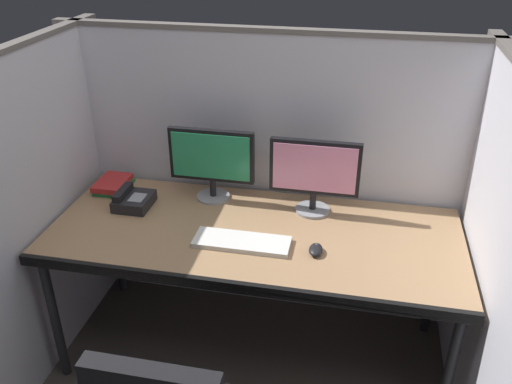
{
  "coord_description": "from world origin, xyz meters",
  "views": [
    {
      "loc": [
        0.43,
        -1.74,
        2.07
      ],
      "look_at": [
        0.0,
        0.35,
        0.92
      ],
      "focal_mm": 37.4,
      "sensor_mm": 36.0,
      "label": 1
    }
  ],
  "objects_px": {
    "monitor_left": "(212,160)",
    "desk_phone": "(133,200)",
    "computer_mouse": "(316,250)",
    "monitor_right": "(315,172)",
    "desk": "(253,242)",
    "book_stack": "(113,185)",
    "keyboard_main": "(242,242)"
  },
  "relations": [
    {
      "from": "desk_phone",
      "to": "book_stack",
      "type": "height_order",
      "value": "desk_phone"
    },
    {
      "from": "computer_mouse",
      "to": "monitor_left",
      "type": "bearing_deg",
      "value": 145.62
    },
    {
      "from": "monitor_left",
      "to": "book_stack",
      "type": "xyz_separation_m",
      "value": [
        -0.54,
        -0.01,
        -0.19
      ]
    },
    {
      "from": "keyboard_main",
      "to": "computer_mouse",
      "type": "xyz_separation_m",
      "value": [
        0.33,
        -0.0,
        0.01
      ]
    },
    {
      "from": "desk",
      "to": "monitor_left",
      "type": "height_order",
      "value": "monitor_left"
    },
    {
      "from": "keyboard_main",
      "to": "book_stack",
      "type": "xyz_separation_m",
      "value": [
        -0.78,
        0.37,
        0.02
      ]
    },
    {
      "from": "monitor_right",
      "to": "book_stack",
      "type": "height_order",
      "value": "monitor_right"
    },
    {
      "from": "desk",
      "to": "monitor_right",
      "type": "xyz_separation_m",
      "value": [
        0.24,
        0.25,
        0.27
      ]
    },
    {
      "from": "book_stack",
      "to": "desk",
      "type": "bearing_deg",
      "value": -18.41
    },
    {
      "from": "desk",
      "to": "keyboard_main",
      "type": "bearing_deg",
      "value": -106.76
    },
    {
      "from": "monitor_left",
      "to": "computer_mouse",
      "type": "height_order",
      "value": "monitor_left"
    },
    {
      "from": "monitor_right",
      "to": "desk_phone",
      "type": "distance_m",
      "value": 0.91
    },
    {
      "from": "desk",
      "to": "monitor_right",
      "type": "distance_m",
      "value": 0.44
    },
    {
      "from": "monitor_left",
      "to": "book_stack",
      "type": "relative_size",
      "value": 1.97
    },
    {
      "from": "computer_mouse",
      "to": "desk_phone",
      "type": "distance_m",
      "value": 0.96
    },
    {
      "from": "computer_mouse",
      "to": "book_stack",
      "type": "relative_size",
      "value": 0.44
    },
    {
      "from": "desk",
      "to": "desk_phone",
      "type": "height_order",
      "value": "desk_phone"
    },
    {
      "from": "computer_mouse",
      "to": "desk_phone",
      "type": "xyz_separation_m",
      "value": [
        -0.94,
        0.23,
        0.02
      ]
    },
    {
      "from": "desk",
      "to": "monitor_left",
      "type": "bearing_deg",
      "value": 133.6
    },
    {
      "from": "monitor_right",
      "to": "keyboard_main",
      "type": "xyz_separation_m",
      "value": [
        -0.28,
        -0.35,
        -0.2
      ]
    },
    {
      "from": "desk_phone",
      "to": "book_stack",
      "type": "relative_size",
      "value": 0.87
    },
    {
      "from": "desk",
      "to": "computer_mouse",
      "type": "xyz_separation_m",
      "value": [
        0.3,
        -0.11,
        0.07
      ]
    },
    {
      "from": "desk",
      "to": "desk_phone",
      "type": "relative_size",
      "value": 10.0
    },
    {
      "from": "keyboard_main",
      "to": "book_stack",
      "type": "height_order",
      "value": "book_stack"
    },
    {
      "from": "monitor_right",
      "to": "book_stack",
      "type": "distance_m",
      "value": 1.08
    },
    {
      "from": "keyboard_main",
      "to": "computer_mouse",
      "type": "bearing_deg",
      "value": -0.59
    },
    {
      "from": "book_stack",
      "to": "monitor_left",
      "type": "bearing_deg",
      "value": 1.33
    },
    {
      "from": "monitor_right",
      "to": "desk_phone",
      "type": "bearing_deg",
      "value": -171.61
    },
    {
      "from": "desk",
      "to": "book_stack",
      "type": "xyz_separation_m",
      "value": [
        -0.82,
        0.27,
        0.08
      ]
    },
    {
      "from": "monitor_left",
      "to": "desk_phone",
      "type": "height_order",
      "value": "monitor_left"
    },
    {
      "from": "desk",
      "to": "book_stack",
      "type": "height_order",
      "value": "book_stack"
    },
    {
      "from": "keyboard_main",
      "to": "desk_phone",
      "type": "bearing_deg",
      "value": 159.87
    }
  ]
}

